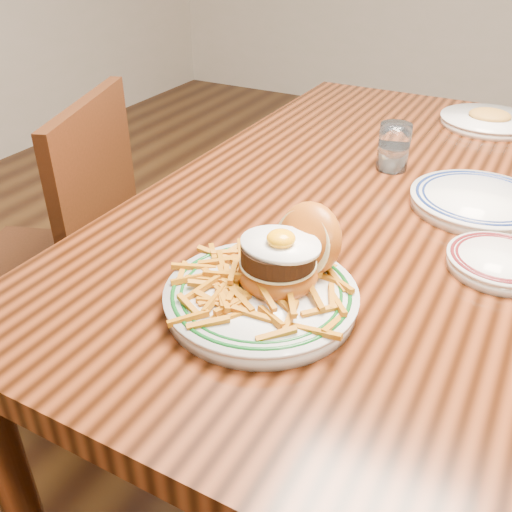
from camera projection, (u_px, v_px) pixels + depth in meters
The scene contains 8 objects.
floor at pixel (337, 428), 1.64m from camera, with size 6.00×6.00×0.00m, color black.
table at pixel (359, 226), 1.29m from camera, with size 0.85×1.60×0.75m.
chair_left at pixel (64, 261), 1.49m from camera, with size 0.55×0.55×0.92m.
main_plate at pixel (269, 281), 0.88m from camera, with size 0.30×0.32×0.15m.
side_plate at pixel (500, 261), 0.97m from camera, with size 0.18×0.18×0.03m.
rear_plate at pixel (479, 201), 1.17m from camera, with size 0.28×0.28×0.03m.
water_glass at pixel (393, 150), 1.33m from camera, with size 0.07×0.07×0.11m.
far_plate at pixel (489, 120), 1.61m from camera, with size 0.27×0.27×0.05m.
Camera 1 is at (0.33, -1.11, 1.29)m, focal length 40.00 mm.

